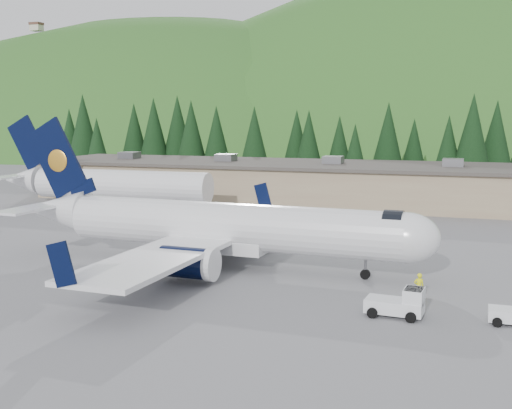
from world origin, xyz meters
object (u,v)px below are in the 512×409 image
at_px(second_airliner, 101,183).
at_px(baggage_tug_a, 400,304).
at_px(terminal_building, 296,181).
at_px(airliner, 219,227).
at_px(ramp_worker, 419,287).

bearing_deg(second_airliner, baggage_tug_a, -38.29).
bearing_deg(baggage_tug_a, terminal_building, 116.04).
xyz_separation_m(baggage_tug_a, terminal_building, (-18.42, 46.26, 1.85)).
xyz_separation_m(second_airliner, baggage_tug_a, (38.33, -30.26, -2.55)).
bearing_deg(terminal_building, second_airliner, -141.22).
bearing_deg(airliner, second_airliner, 139.89).
relative_size(airliner, terminal_building, 0.48).
relative_size(baggage_tug_a, terminal_building, 0.05).
height_order(baggage_tug_a, terminal_building, terminal_building).
xyz_separation_m(second_airliner, ramp_worker, (39.11, -26.50, -2.46)).
height_order(airliner, second_airliner, second_airliner).
distance_m(airliner, ramp_worker, 15.99).
relative_size(airliner, second_airliner, 1.24).
xyz_separation_m(airliner, baggage_tug_a, (14.40, -8.30, -2.24)).
xyz_separation_m(second_airliner, terminal_building, (19.91, 16.00, -0.70)).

